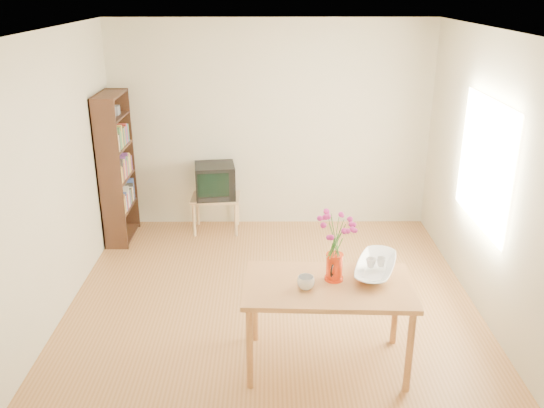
{
  "coord_description": "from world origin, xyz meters",
  "views": [
    {
      "loc": [
        -0.03,
        -4.82,
        2.97
      ],
      "look_at": [
        0.0,
        0.3,
        1.0
      ],
      "focal_mm": 38.0,
      "sensor_mm": 36.0,
      "label": 1
    }
  ],
  "objects_px": {
    "table": "(328,294)",
    "mug": "(306,283)",
    "bowl": "(377,247)",
    "pitcher": "(334,268)",
    "television": "(215,180)"
  },
  "relations": [
    {
      "from": "television",
      "to": "table",
      "type": "bearing_deg",
      "value": -75.35
    },
    {
      "from": "table",
      "to": "bowl",
      "type": "distance_m",
      "value": 0.55
    },
    {
      "from": "bowl",
      "to": "television",
      "type": "height_order",
      "value": "bowl"
    },
    {
      "from": "mug",
      "to": "bowl",
      "type": "xyz_separation_m",
      "value": [
        0.59,
        0.3,
        0.16
      ]
    },
    {
      "from": "table",
      "to": "bowl",
      "type": "relative_size",
      "value": 3.04
    },
    {
      "from": "bowl",
      "to": "pitcher",
      "type": "bearing_deg",
      "value": -157.74
    },
    {
      "from": "table",
      "to": "mug",
      "type": "xyz_separation_m",
      "value": [
        -0.19,
        -0.08,
        0.14
      ]
    },
    {
      "from": "table",
      "to": "pitcher",
      "type": "distance_m",
      "value": 0.21
    },
    {
      "from": "mug",
      "to": "table",
      "type": "bearing_deg",
      "value": 164.6
    },
    {
      "from": "table",
      "to": "bowl",
      "type": "xyz_separation_m",
      "value": [
        0.41,
        0.22,
        0.3
      ]
    },
    {
      "from": "bowl",
      "to": "television",
      "type": "distance_m",
      "value": 3.02
    },
    {
      "from": "television",
      "to": "mug",
      "type": "bearing_deg",
      "value": -79.16
    },
    {
      "from": "pitcher",
      "to": "mug",
      "type": "relative_size",
      "value": 1.69
    },
    {
      "from": "table",
      "to": "mug",
      "type": "bearing_deg",
      "value": -155.4
    },
    {
      "from": "pitcher",
      "to": "television",
      "type": "height_order",
      "value": "pitcher"
    }
  ]
}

